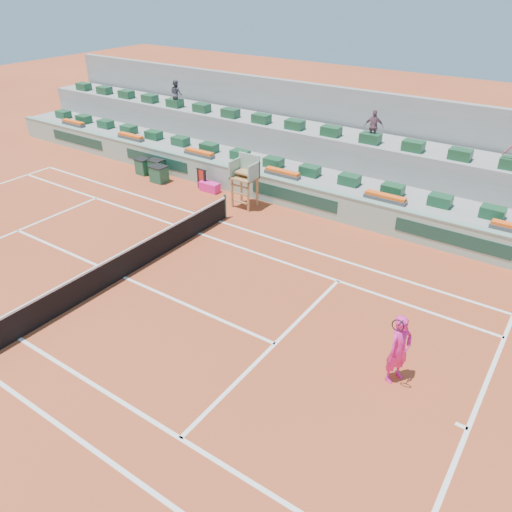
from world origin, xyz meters
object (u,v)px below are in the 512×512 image
object	(u,v)px
drink_cooler_a	(159,174)
player_bag	(210,187)
umpire_chair	(246,174)
tennis_player	(399,349)

from	to	relation	value
drink_cooler_a	player_bag	bearing A→B (deg)	9.36
player_bag	umpire_chair	xyz separation A→B (m)	(2.47, -0.37, 1.32)
player_bag	umpire_chair	distance (m)	2.82
player_bag	umpire_chair	bearing A→B (deg)	-8.62
umpire_chair	tennis_player	bearing A→B (deg)	-35.07
player_bag	tennis_player	world-z (taller)	tennis_player
umpire_chair	drink_cooler_a	size ratio (longest dim) A/B	2.86
umpire_chair	player_bag	bearing A→B (deg)	171.38
umpire_chair	tennis_player	xyz separation A→B (m)	(9.79, -6.87, -0.53)
drink_cooler_a	tennis_player	world-z (taller)	tennis_player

